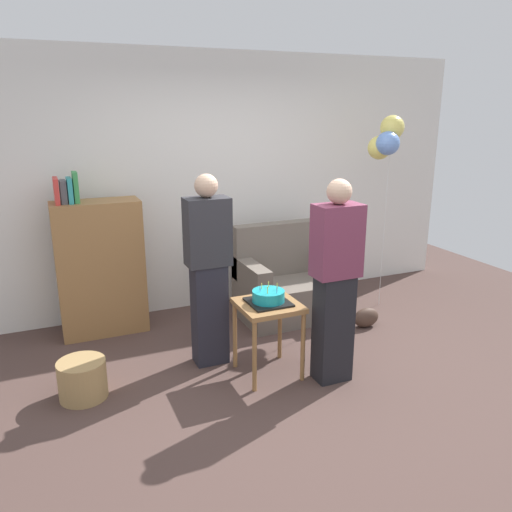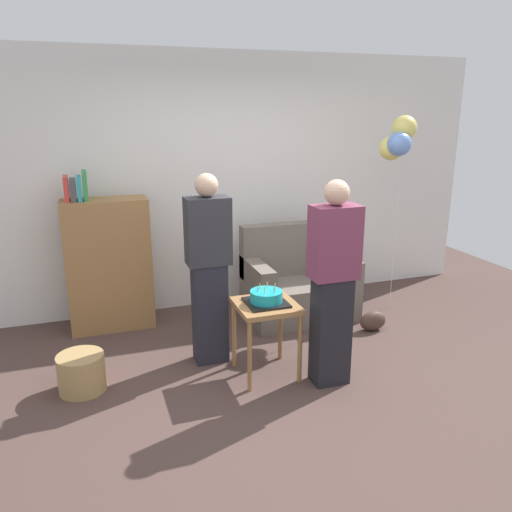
{
  "view_description": "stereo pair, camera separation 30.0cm",
  "coord_description": "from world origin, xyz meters",
  "px_view_note": "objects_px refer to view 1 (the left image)",
  "views": [
    {
      "loc": [
        -1.73,
        -3.16,
        2.13
      ],
      "look_at": [
        -0.14,
        0.54,
        0.95
      ],
      "focal_mm": 35.69,
      "sensor_mm": 36.0,
      "label": 1
    },
    {
      "loc": [
        -1.45,
        -3.27,
        2.13
      ],
      "look_at": [
        -0.14,
        0.54,
        0.95
      ],
      "focal_mm": 35.69,
      "sensor_mm": 36.0,
      "label": 2
    }
  ],
  "objects_px": {
    "person_blowing_candles": "(208,270)",
    "person_holding_cake": "(335,282)",
    "bookshelf": "(100,267)",
    "balloon_bunch": "(387,139)",
    "wicker_basket": "(83,379)",
    "handbag": "(366,317)",
    "birthday_cake": "(268,297)",
    "couch": "(290,284)",
    "side_table": "(268,314)"
  },
  "relations": [
    {
      "from": "person_blowing_candles",
      "to": "person_holding_cake",
      "type": "xyz_separation_m",
      "value": [
        0.81,
        -0.67,
        0.0
      ]
    },
    {
      "from": "bookshelf",
      "to": "person_holding_cake",
      "type": "bearing_deg",
      "value": -46.79
    },
    {
      "from": "person_blowing_candles",
      "to": "balloon_bunch",
      "type": "bearing_deg",
      "value": 18.3
    },
    {
      "from": "balloon_bunch",
      "to": "bookshelf",
      "type": "bearing_deg",
      "value": 170.55
    },
    {
      "from": "wicker_basket",
      "to": "person_blowing_candles",
      "type": "bearing_deg",
      "value": 8.88
    },
    {
      "from": "wicker_basket",
      "to": "handbag",
      "type": "bearing_deg",
      "value": 4.93
    },
    {
      "from": "birthday_cake",
      "to": "person_holding_cake",
      "type": "relative_size",
      "value": 0.2
    },
    {
      "from": "couch",
      "to": "side_table",
      "type": "xyz_separation_m",
      "value": [
        -0.74,
        -1.06,
        0.19
      ]
    },
    {
      "from": "couch",
      "to": "balloon_bunch",
      "type": "xyz_separation_m",
      "value": [
        1.0,
        -0.15,
        1.48
      ]
    },
    {
      "from": "couch",
      "to": "person_holding_cake",
      "type": "height_order",
      "value": "person_holding_cake"
    },
    {
      "from": "couch",
      "to": "bookshelf",
      "type": "xyz_separation_m",
      "value": [
        -1.88,
        0.33,
        0.33
      ]
    },
    {
      "from": "side_table",
      "to": "balloon_bunch",
      "type": "distance_m",
      "value": 2.36
    },
    {
      "from": "side_table",
      "to": "bookshelf",
      "type": "bearing_deg",
      "value": 129.03
    },
    {
      "from": "person_holding_cake",
      "to": "wicker_basket",
      "type": "relative_size",
      "value": 4.53
    },
    {
      "from": "couch",
      "to": "handbag",
      "type": "xyz_separation_m",
      "value": [
        0.55,
        -0.61,
        -0.24
      ]
    },
    {
      "from": "couch",
      "to": "bookshelf",
      "type": "height_order",
      "value": "bookshelf"
    },
    {
      "from": "couch",
      "to": "birthday_cake",
      "type": "distance_m",
      "value": 1.34
    },
    {
      "from": "birthday_cake",
      "to": "balloon_bunch",
      "type": "relative_size",
      "value": 0.16
    },
    {
      "from": "couch",
      "to": "person_blowing_candles",
      "type": "relative_size",
      "value": 0.67
    },
    {
      "from": "wicker_basket",
      "to": "handbag",
      "type": "relative_size",
      "value": 1.29
    },
    {
      "from": "side_table",
      "to": "birthday_cake",
      "type": "bearing_deg",
      "value": -64.53
    },
    {
      "from": "side_table",
      "to": "handbag",
      "type": "relative_size",
      "value": 2.23
    },
    {
      "from": "birthday_cake",
      "to": "person_blowing_candles",
      "type": "bearing_deg",
      "value": 133.49
    },
    {
      "from": "couch",
      "to": "side_table",
      "type": "height_order",
      "value": "couch"
    },
    {
      "from": "couch",
      "to": "birthday_cake",
      "type": "bearing_deg",
      "value": -124.93
    },
    {
      "from": "birthday_cake",
      "to": "person_holding_cake",
      "type": "xyz_separation_m",
      "value": [
        0.44,
        -0.28,
        0.16
      ]
    },
    {
      "from": "side_table",
      "to": "person_holding_cake",
      "type": "bearing_deg",
      "value": -32.19
    },
    {
      "from": "wicker_basket",
      "to": "person_holding_cake",
      "type": "bearing_deg",
      "value": -14.83
    },
    {
      "from": "person_blowing_candles",
      "to": "handbag",
      "type": "xyz_separation_m",
      "value": [
        1.67,
        0.07,
        -0.73
      ]
    },
    {
      "from": "side_table",
      "to": "wicker_basket",
      "type": "bearing_deg",
      "value": 171.27
    },
    {
      "from": "birthday_cake",
      "to": "balloon_bunch",
      "type": "xyz_separation_m",
      "value": [
        1.75,
        0.92,
        1.14
      ]
    },
    {
      "from": "bookshelf",
      "to": "person_holding_cake",
      "type": "xyz_separation_m",
      "value": [
        1.57,
        -1.68,
        0.17
      ]
    },
    {
      "from": "person_holding_cake",
      "to": "handbag",
      "type": "bearing_deg",
      "value": -123.98
    },
    {
      "from": "birthday_cake",
      "to": "side_table",
      "type": "bearing_deg",
      "value": 115.47
    },
    {
      "from": "side_table",
      "to": "handbag",
      "type": "xyz_separation_m",
      "value": [
        1.3,
        0.46,
        -0.43
      ]
    },
    {
      "from": "bookshelf",
      "to": "person_blowing_candles",
      "type": "distance_m",
      "value": 1.28
    },
    {
      "from": "person_blowing_candles",
      "to": "handbag",
      "type": "relative_size",
      "value": 5.82
    },
    {
      "from": "bookshelf",
      "to": "handbag",
      "type": "height_order",
      "value": "bookshelf"
    },
    {
      "from": "balloon_bunch",
      "to": "birthday_cake",
      "type": "bearing_deg",
      "value": -152.25
    },
    {
      "from": "person_blowing_candles",
      "to": "person_holding_cake",
      "type": "height_order",
      "value": "same"
    },
    {
      "from": "bookshelf",
      "to": "handbag",
      "type": "relative_size",
      "value": 5.63
    },
    {
      "from": "person_blowing_candles",
      "to": "handbag",
      "type": "height_order",
      "value": "person_blowing_candles"
    },
    {
      "from": "handbag",
      "to": "balloon_bunch",
      "type": "relative_size",
      "value": 0.14
    },
    {
      "from": "bookshelf",
      "to": "balloon_bunch",
      "type": "distance_m",
      "value": 3.14
    },
    {
      "from": "side_table",
      "to": "person_holding_cake",
      "type": "height_order",
      "value": "person_holding_cake"
    },
    {
      "from": "side_table",
      "to": "birthday_cake",
      "type": "distance_m",
      "value": 0.15
    },
    {
      "from": "bookshelf",
      "to": "wicker_basket",
      "type": "distance_m",
      "value": 1.32
    },
    {
      "from": "person_holding_cake",
      "to": "handbag",
      "type": "height_order",
      "value": "person_holding_cake"
    },
    {
      "from": "person_holding_cake",
      "to": "bookshelf",
      "type": "bearing_deg",
      "value": -31.46
    },
    {
      "from": "birthday_cake",
      "to": "handbag",
      "type": "distance_m",
      "value": 1.49
    }
  ]
}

